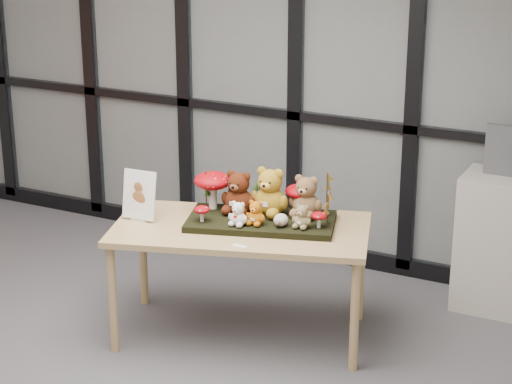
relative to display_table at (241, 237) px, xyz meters
The scene contains 21 objects.
glass_partition 1.67m from the display_table, 118.19° to the left, with size 4.90×0.06×2.78m.
display_table is the anchor object (origin of this frame).
diorama_tray 0.15m from the display_table, 44.13° to the left, with size 0.86×0.43×0.04m, color black.
bear_pooh_yellow 0.33m from the display_table, 60.47° to the left, with size 0.24×0.22×0.32m, color #A57A1B, non-canonical shape.
bear_brown_medium 0.28m from the display_table, 121.95° to the left, with size 0.22×0.20×0.29m, color #431809, non-canonical shape.
bear_tan_back 0.46m from the display_table, 38.45° to the left, with size 0.21×0.19×0.28m, color brown, non-canonical shape.
bear_small_yellow 0.21m from the display_table, ahead, with size 0.12×0.11×0.16m, color #C4640D, non-canonical shape.
bear_white_bow 0.20m from the display_table, 73.36° to the right, with size 0.12×0.11×0.16m, color white, non-canonical shape.
bear_beige_small 0.41m from the display_table, ahead, with size 0.12×0.11×0.15m, color olive, non-canonical shape.
plush_cream_hedgehog 0.29m from the display_table, ahead, with size 0.06×0.06×0.08m, color beige, non-canonical shape.
mushroom_back_left 0.36m from the display_table, 154.98° to the left, with size 0.22×0.22×0.25m, color #91040B, non-canonical shape.
mushroom_back_right 0.42m from the display_table, 47.30° to the left, with size 0.18×0.18×0.20m, color #91040B, non-canonical shape.
mushroom_front_left 0.27m from the display_table, 150.34° to the right, with size 0.09×0.09×0.10m, color #91040B, non-canonical shape.
mushroom_front_right 0.49m from the display_table, 12.89° to the left, with size 0.09×0.09×0.10m, color #91040B, non-canonical shape.
sprig_green_far_left 0.37m from the display_table, 162.73° to the left, with size 0.05×0.05×0.24m, color #10380C, non-canonical shape.
sprig_green_mid_left 0.32m from the display_table, 134.51° to the left, with size 0.05×0.05×0.22m, color #10380C, non-canonical shape.
sprig_dry_far_right 0.56m from the display_table, 34.61° to the left, with size 0.05×0.05×0.27m, color brown, non-canonical shape.
sprig_dry_mid_right 0.54m from the display_table, 21.80° to the left, with size 0.05×0.05×0.18m, color brown, non-canonical shape.
sprig_green_centre 0.31m from the display_table, 89.15° to the left, with size 0.05×0.05×0.20m, color #10380C, non-canonical shape.
sign_holder 0.65m from the display_table, 164.05° to the right, with size 0.22×0.07×0.30m.
label_card 0.31m from the display_table, 63.55° to the right, with size 0.08×0.03×0.00m, color white.
Camera 1 is at (3.05, -3.31, 2.64)m, focal length 65.00 mm.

